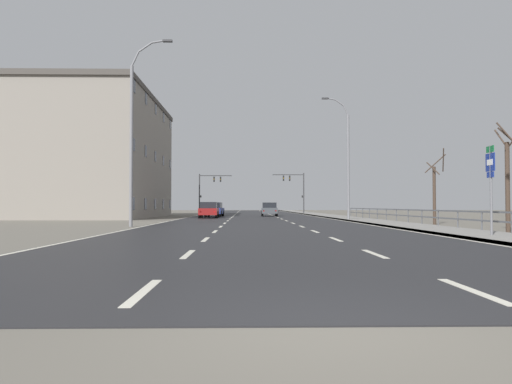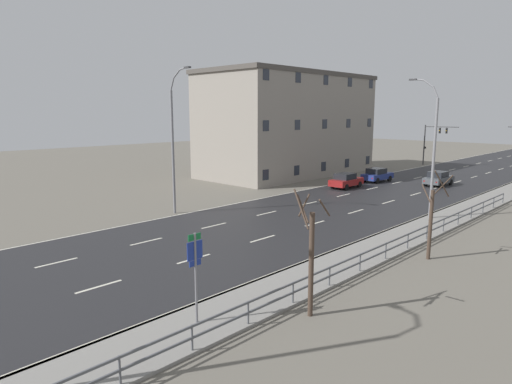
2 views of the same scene
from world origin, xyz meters
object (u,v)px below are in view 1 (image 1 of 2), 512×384
Objects in this scene: highway_sign at (491,178)px; car_far_right at (209,210)px; car_near_left at (214,209)px; traffic_signal_right at (296,186)px; street_lamp_midground at (347,160)px; brick_building at (103,158)px; traffic_signal_left at (207,186)px; car_mid_centre at (269,209)px; street_lamp_left_bank at (134,134)px.

highway_sign is 32.62m from car_far_right.
highway_sign is at bearing -67.15° from car_near_left.
street_lamp_midground is at bearing -88.82° from traffic_signal_right.
brick_building is at bearing 125.47° from highway_sign.
car_near_left is (-11.10, -20.70, -3.42)m from traffic_signal_right.
car_far_right is (2.19, -26.48, -3.32)m from traffic_signal_left.
brick_building is at bearing 158.83° from car_far_right.
brick_building is (-22.83, -22.47, 2.10)m from traffic_signal_right.
street_lamp_midground is at bearing -32.59° from car_far_right.
traffic_signal_right reaches higher than car_mid_centre.
street_lamp_midground is 1.71× the size of traffic_signal_left.
car_near_left is at bearing 8.60° from brick_building.
traffic_signal_left is 0.26× the size of brick_building.
street_lamp_midground is at bearing -45.88° from car_near_left.
highway_sign is (15.84, -10.49, -3.15)m from street_lamp_left_bank.
car_near_left and car_mid_centre have the same top height.
street_lamp_midground is 17.34m from car_mid_centre.
highway_sign is 58.42m from traffic_signal_left.
street_lamp_midground is 2.44× the size of car_near_left.
traffic_signal_left is at bearing 94.39° from car_far_right.
car_far_right is (2.95, 19.44, -4.60)m from street_lamp_left_bank.
car_far_right and car_mid_centre have the same top height.
street_lamp_left_bank is 29.58m from car_mid_centre.
traffic_signal_right is 13.44m from traffic_signal_left.
traffic_signal_right is (14.20, 46.32, -1.18)m from street_lamp_left_bank.
street_lamp_midground is 2.49× the size of car_far_right.
brick_building is (-9.39, -22.07, 2.20)m from traffic_signal_left.
car_far_right and car_near_left have the same top height.
traffic_signal_left is at bearing 112.58° from street_lamp_midground.
traffic_signal_left is 24.08m from brick_building.
car_far_right is at bearing -87.96° from car_near_left.
car_near_left is at bearing 130.71° from street_lamp_midground.
car_far_right is (-12.89, 29.93, -1.46)m from highway_sign.
traffic_signal_left is 1.45× the size of car_mid_centre.
traffic_signal_right is (-1.64, 56.81, 1.96)m from highway_sign.
highway_sign is 56.87m from traffic_signal_right.
traffic_signal_left is at bearing 66.95° from brick_building.
car_mid_centre is (-6.60, 38.22, -1.46)m from highway_sign.
car_mid_centre is (9.24, 27.72, -4.60)m from street_lamp_left_bank.
car_mid_centre is 19.09m from brick_building.
street_lamp_midground is at bearing 92.38° from highway_sign.
brick_building is (-11.73, -1.77, 5.52)m from car_near_left.
street_lamp_midground reaches higher than car_near_left.
traffic_signal_right is at bearing 91.18° from street_lamp_midground.
traffic_signal_right is (-0.71, 34.43, -0.81)m from street_lamp_midground.
traffic_signal_right is at bearing 76.43° from car_mid_centre.
car_mid_centre is 0.18× the size of brick_building.
car_mid_centre is (6.14, 2.10, 0.00)m from car_near_left.
street_lamp_left_bank is 19.26m from highway_sign.
car_far_right is 0.98× the size of car_near_left.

